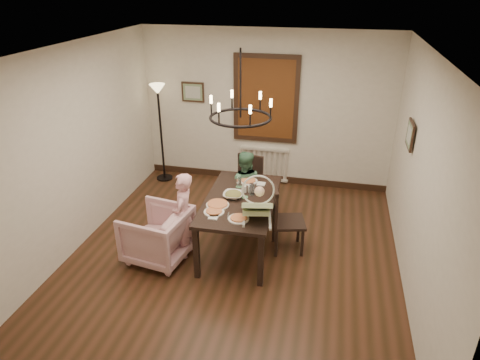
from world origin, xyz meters
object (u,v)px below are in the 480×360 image
at_px(chair_right, 289,218).
at_px(dining_table, 240,204).
at_px(drinking_glass, 252,190).
at_px(seated_man, 244,192).
at_px(floor_lamp, 161,135).
at_px(chair_far, 246,187).
at_px(armchair, 157,235).
at_px(baby_bouncer, 257,204).
at_px(elderly_woman, 184,222).

bearing_deg(chair_right, dining_table, 84.67).
xyz_separation_m(chair_right, drinking_glass, (-0.54, 0.04, 0.36)).
distance_m(seated_man, floor_lamp, 2.21).
bearing_deg(dining_table, floor_lamp, 133.78).
height_order(chair_far, seated_man, chair_far).
xyz_separation_m(drinking_glass, floor_lamp, (-2.07, 1.79, 0.04)).
bearing_deg(drinking_glass, chair_right, -4.67).
height_order(armchair, baby_bouncer, baby_bouncer).
bearing_deg(armchair, chair_right, 118.50).
relative_size(chair_far, elderly_woman, 0.96).
distance_m(drinking_glass, floor_lamp, 2.74).
bearing_deg(drinking_glass, baby_bouncer, -72.89).
distance_m(dining_table, floor_lamp, 2.75).
relative_size(seated_man, floor_lamp, 0.54).
xyz_separation_m(chair_right, baby_bouncer, (-0.35, -0.55, 0.48)).
bearing_deg(baby_bouncer, drinking_glass, 96.38).
relative_size(elderly_woman, baby_bouncer, 1.70).
relative_size(chair_far, seated_man, 1.01).
bearing_deg(floor_lamp, seated_man, -32.52).
height_order(armchair, floor_lamp, floor_lamp).
bearing_deg(seated_man, chair_far, -89.42).
distance_m(baby_bouncer, drinking_glass, 0.64).
xyz_separation_m(chair_right, seated_man, (-0.78, 0.67, -0.02)).
bearing_deg(dining_table, armchair, -155.84).
bearing_deg(baby_bouncer, floor_lamp, 122.64).
relative_size(elderly_woman, seated_man, 1.05).
xyz_separation_m(dining_table, chair_right, (0.67, 0.10, -0.20)).
relative_size(armchair, drinking_glass, 5.98).
bearing_deg(chair_far, dining_table, -71.46).
bearing_deg(seated_man, armchair, 49.00).
bearing_deg(drinking_glass, chair_far, 107.71).
bearing_deg(chair_right, baby_bouncer, 133.44).
height_order(dining_table, chair_far, chair_far).
bearing_deg(armchair, dining_table, 124.63).
bearing_deg(dining_table, chair_far, 96.35).
relative_size(dining_table, drinking_glass, 12.52).
height_order(dining_table, floor_lamp, floor_lamp).
xyz_separation_m(seated_man, baby_bouncer, (0.43, -1.22, 0.50)).
bearing_deg(dining_table, baby_bouncer, -56.45).
bearing_deg(armchair, baby_bouncer, 101.22).
height_order(baby_bouncer, floor_lamp, floor_lamp).
distance_m(armchair, seated_man, 1.59).
height_order(dining_table, seated_man, seated_man).
bearing_deg(chair_far, seated_man, -74.00).
xyz_separation_m(armchair, baby_bouncer, (1.37, 0.05, 0.62)).
relative_size(elderly_woman, drinking_glass, 7.49).
relative_size(drinking_glass, floor_lamp, 0.08).
height_order(seated_man, baby_bouncer, baby_bouncer).
bearing_deg(floor_lamp, armchair, -69.94).
height_order(chair_right, armchair, chair_right).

